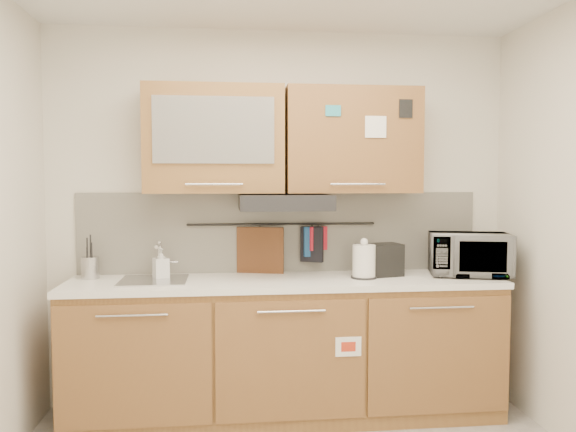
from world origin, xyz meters
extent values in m
plane|color=silver|center=(0.00, 1.50, 1.30)|extent=(3.20, 0.00, 3.20)
cube|color=olive|center=(0.00, 1.20, 0.44)|extent=(2.80, 0.60, 0.88)
cube|color=black|center=(0.00, 1.20, 0.05)|extent=(2.80, 0.54, 0.10)
cube|color=olive|center=(-0.93, 0.89, 0.47)|extent=(0.91, 0.02, 0.74)
cylinder|color=silver|center=(-0.93, 0.86, 0.78)|extent=(0.41, 0.01, 0.01)
cube|color=olive|center=(0.00, 0.89, 0.47)|extent=(0.91, 0.02, 0.74)
cylinder|color=silver|center=(0.00, 0.86, 0.78)|extent=(0.41, 0.01, 0.01)
cube|color=olive|center=(0.93, 0.89, 0.47)|extent=(0.91, 0.02, 0.74)
cylinder|color=silver|center=(0.93, 0.86, 0.78)|extent=(0.41, 0.01, 0.01)
cube|color=white|center=(0.00, 1.19, 0.90)|extent=(2.82, 0.62, 0.04)
cube|color=silver|center=(0.00, 1.49, 1.20)|extent=(2.80, 0.02, 0.56)
cube|color=olive|center=(-0.46, 1.32, 1.83)|extent=(0.90, 0.35, 0.70)
cube|color=silver|center=(-0.46, 1.14, 1.88)|extent=(0.76, 0.02, 0.42)
cube|color=olive|center=(0.46, 1.32, 1.83)|extent=(0.90, 0.35, 0.70)
cube|color=white|center=(0.58, 1.14, 1.91)|extent=(0.14, 0.00, 0.14)
cube|color=black|center=(0.00, 1.25, 1.42)|extent=(0.60, 0.46, 0.10)
cube|color=silver|center=(-0.85, 1.20, 0.92)|extent=(0.42, 0.40, 0.03)
cylinder|color=silver|center=(-0.83, 1.36, 1.04)|extent=(0.03, 0.03, 0.24)
cylinder|color=silver|center=(-0.83, 1.28, 1.14)|extent=(0.02, 0.18, 0.02)
cylinder|color=black|center=(0.00, 1.45, 1.26)|extent=(1.30, 0.02, 0.02)
cylinder|color=#B3B2B7|center=(-1.27, 1.34, 0.99)|extent=(0.15, 0.15, 0.14)
cylinder|color=black|center=(-1.29, 1.35, 1.05)|extent=(0.01, 0.01, 0.27)
cylinder|color=black|center=(-1.26, 1.32, 1.04)|extent=(0.01, 0.01, 0.24)
cylinder|color=black|center=(-1.27, 1.35, 1.06)|extent=(0.01, 0.01, 0.29)
cylinder|color=black|center=(-1.29, 1.32, 1.03)|extent=(0.01, 0.01, 0.21)
cylinder|color=silver|center=(0.51, 1.16, 1.03)|extent=(0.18, 0.18, 0.22)
sphere|color=silver|center=(0.51, 1.16, 1.16)|extent=(0.05, 0.05, 0.05)
cube|color=silver|center=(0.61, 1.18, 1.04)|extent=(0.03, 0.03, 0.14)
cylinder|color=black|center=(0.51, 1.16, 0.93)|extent=(0.17, 0.17, 0.01)
cube|color=black|center=(0.64, 1.23, 1.03)|extent=(0.32, 0.23, 0.22)
cube|color=black|center=(0.59, 1.22, 1.13)|extent=(0.11, 0.14, 0.01)
cube|color=black|center=(0.69, 1.25, 1.13)|extent=(0.11, 0.14, 0.01)
imported|color=#999999|center=(1.25, 1.18, 1.06)|extent=(0.59, 0.47, 0.29)
imported|color=#999999|center=(-0.81, 1.28, 1.02)|extent=(0.12, 0.12, 0.20)
cube|color=brown|center=(-0.15, 1.44, 1.04)|extent=(0.32, 0.11, 0.41)
cube|color=navy|center=(0.21, 1.44, 1.14)|extent=(0.13, 0.05, 0.21)
cube|color=black|center=(0.21, 1.44, 1.12)|extent=(0.16, 0.11, 0.25)
cube|color=red|center=(0.26, 1.44, 1.16)|extent=(0.13, 0.07, 0.17)
camera|label=1|loc=(-0.38, -2.43, 1.56)|focal=35.00mm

